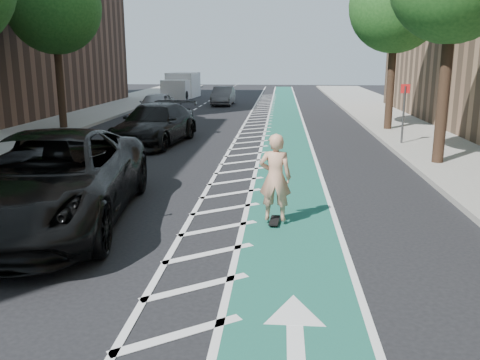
# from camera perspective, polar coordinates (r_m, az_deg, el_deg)

# --- Properties ---
(ground) EXTENTS (120.00, 120.00, 0.00)m
(ground) POSITION_cam_1_polar(r_m,az_deg,el_deg) (9.67, -12.44, -7.84)
(ground) COLOR black
(ground) RESTS_ON ground
(bike_lane) EXTENTS (2.00, 90.00, 0.01)m
(bike_lane) POSITION_cam_1_polar(r_m,az_deg,el_deg) (18.91, 5.26, 2.93)
(bike_lane) COLOR #175249
(bike_lane) RESTS_ON ground
(buffer_strip) EXTENTS (1.40, 90.00, 0.01)m
(buffer_strip) POSITION_cam_1_polar(r_m,az_deg,el_deg) (18.96, 0.72, 3.00)
(buffer_strip) COLOR silver
(buffer_strip) RESTS_ON ground
(sidewalk_right) EXTENTS (5.00, 90.00, 0.15)m
(sidewalk_right) POSITION_cam_1_polar(r_m,az_deg,el_deg) (20.06, 24.19, 2.60)
(sidewalk_right) COLOR gray
(sidewalk_right) RESTS_ON ground
(curb_right) EXTENTS (0.12, 90.00, 0.16)m
(curb_right) POSITION_cam_1_polar(r_m,az_deg,el_deg) (19.38, 17.34, 2.84)
(curb_right) COLOR gray
(curb_right) RESTS_ON ground
(curb_left) EXTENTS (0.12, 90.00, 0.16)m
(curb_left) POSITION_cam_1_polar(r_m,az_deg,el_deg) (21.30, -22.93, 3.31)
(curb_left) COLOR gray
(curb_left) RESTS_ON ground
(tree_r_d) EXTENTS (4.20, 4.20, 7.90)m
(tree_r_d) POSITION_cam_1_polar(r_m,az_deg,el_deg) (25.23, 17.24, 18.20)
(tree_r_d) COLOR #382619
(tree_r_d) RESTS_ON ground
(tree_l_d) EXTENTS (4.20, 4.20, 7.90)m
(tree_l_d) POSITION_cam_1_polar(r_m,az_deg,el_deg) (26.90, -19.72, 17.70)
(tree_l_d) COLOR #382619
(tree_l_d) RESTS_ON ground
(sign_post) EXTENTS (0.35, 0.08, 2.47)m
(sign_post) POSITION_cam_1_polar(r_m,az_deg,el_deg) (21.26, 17.89, 7.17)
(sign_post) COLOR #4C4C4C
(sign_post) RESTS_ON ground
(skateboard) EXTENTS (0.25, 0.70, 0.09)m
(skateboard) POSITION_cam_1_polar(r_m,az_deg,el_deg) (10.96, 3.89, -4.56)
(skateboard) COLOR black
(skateboard) RESTS_ON ground
(skateboarder) EXTENTS (0.72, 0.50, 1.87)m
(skateboarder) POSITION_cam_1_polar(r_m,az_deg,el_deg) (10.70, 3.97, 0.29)
(skateboarder) COLOR tan
(skateboarder) RESTS_ON skateboard
(suv_near) EXTENTS (4.03, 7.35, 1.95)m
(suv_near) POSITION_cam_1_polar(r_m,az_deg,el_deg) (11.45, -20.61, 0.06)
(suv_near) COLOR black
(suv_near) RESTS_ON ground
(suv_far) EXTENTS (3.00, 5.86, 1.63)m
(suv_far) POSITION_cam_1_polar(r_m,az_deg,el_deg) (21.30, -9.50, 6.19)
(suv_far) COLOR black
(suv_far) RESTS_ON ground
(car_silver) EXTENTS (1.80, 4.32, 1.46)m
(car_silver) POSITION_cam_1_polar(r_m,az_deg,el_deg) (31.30, -9.40, 8.35)
(car_silver) COLOR #9A9A9F
(car_silver) RESTS_ON ground
(car_grey) EXTENTS (1.47, 4.18, 1.38)m
(car_grey) POSITION_cam_1_polar(r_m,az_deg,el_deg) (38.78, -1.90, 9.43)
(car_grey) COLOR #56575B
(car_grey) RESTS_ON ground
(box_truck) EXTENTS (2.67, 5.37, 2.18)m
(box_truck) POSITION_cam_1_polar(r_m,az_deg,el_deg) (46.37, -6.60, 10.41)
(box_truck) COLOR silver
(box_truck) RESTS_ON ground
(barrel_a) EXTENTS (0.69, 0.69, 0.95)m
(barrel_a) POSITION_cam_1_polar(r_m,az_deg,el_deg) (15.64, -19.55, 1.60)
(barrel_a) COLOR #FB5A0D
(barrel_a) RESTS_ON ground
(barrel_b) EXTENTS (0.73, 0.73, 1.00)m
(barrel_b) POSITION_cam_1_polar(r_m,az_deg,el_deg) (23.35, -11.30, 5.91)
(barrel_b) COLOR #F0450C
(barrel_b) RESTS_ON ground
(barrel_c) EXTENTS (0.68, 0.68, 0.93)m
(barrel_c) POSITION_cam_1_polar(r_m,az_deg,el_deg) (24.25, -11.68, 6.08)
(barrel_c) COLOR #E84C0C
(barrel_c) RESTS_ON ground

